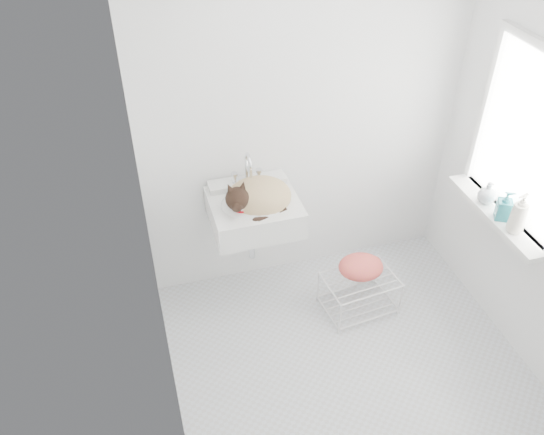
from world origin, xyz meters
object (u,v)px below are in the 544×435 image
object	(u,v)px
cat	(257,197)
wire_rack	(359,292)
sink	(254,201)
bottle_a	(513,231)
bottle_b	(501,218)
bottle_c	(485,202)

from	to	relation	value
cat	wire_rack	bearing A→B (deg)	-28.50
sink	bottle_a	xyz separation A→B (m)	(1.41, -0.73, 0.00)
bottle_b	bottle_a	bearing A→B (deg)	-90.00
bottle_b	sink	bearing A→B (deg)	157.00
bottle_b	wire_rack	bearing A→B (deg)	159.86
sink	bottle_c	xyz separation A→B (m)	(1.41, -0.43, 0.00)
sink	bottle_c	bearing A→B (deg)	-16.77
cat	bottle_c	distance (m)	1.46
bottle_a	sink	bearing A→B (deg)	152.72
wire_rack	bottle_a	bearing A→B (deg)	-28.27
sink	cat	distance (m)	0.05
cat	bottle_a	world-z (taller)	cat
sink	cat	bearing A→B (deg)	-54.24
cat	bottle_c	bearing A→B (deg)	-19.44
sink	cat	xyz separation A→B (m)	(0.01, -0.02, 0.04)
wire_rack	bottle_a	size ratio (longest dim) A/B	2.10
cat	wire_rack	xyz separation A→B (m)	(0.65, -0.31, -0.74)
wire_rack	bottle_c	size ratio (longest dim) A/B	3.14
wire_rack	bottle_c	bearing A→B (deg)	-7.73
cat	bottle_a	xyz separation A→B (m)	(1.40, -0.71, -0.04)
sink	wire_rack	bearing A→B (deg)	-26.13
wire_rack	bottle_b	bearing A→B (deg)	-20.14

